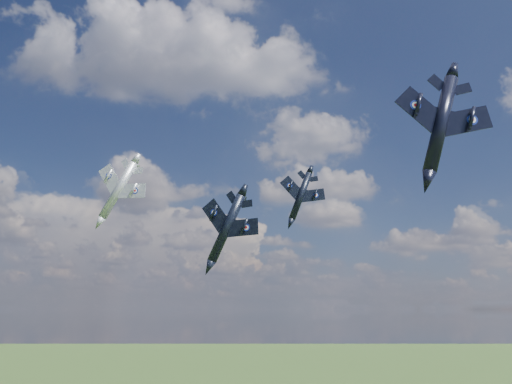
{
  "coord_description": "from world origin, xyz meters",
  "views": [
    {
      "loc": [
        0.82,
        -55.56,
        66.93
      ],
      "look_at": [
        2.43,
        13.26,
        83.18
      ],
      "focal_mm": 35.0,
      "sensor_mm": 36.0,
      "label": 1
    }
  ],
  "objects_px": {
    "jet_lead_navy": "(227,228)",
    "jet_left_silver": "(118,190)",
    "jet_right_navy": "(441,124)",
    "jet_high_navy": "(301,196)"
  },
  "relations": [
    {
      "from": "jet_lead_navy",
      "to": "jet_left_silver",
      "type": "bearing_deg",
      "value": -135.8
    },
    {
      "from": "jet_right_navy",
      "to": "jet_left_silver",
      "type": "height_order",
      "value": "jet_left_silver"
    },
    {
      "from": "jet_right_navy",
      "to": "jet_left_silver",
      "type": "bearing_deg",
      "value": 143.74
    },
    {
      "from": "jet_lead_navy",
      "to": "jet_left_silver",
      "type": "xyz_separation_m",
      "value": [
        -15.4,
        -6.18,
        4.44
      ]
    },
    {
      "from": "jet_high_navy",
      "to": "jet_left_silver",
      "type": "relative_size",
      "value": 1.02
    },
    {
      "from": "jet_right_navy",
      "to": "jet_left_silver",
      "type": "xyz_separation_m",
      "value": [
        -35.22,
        29.39,
        0.96
      ]
    },
    {
      "from": "jet_lead_navy",
      "to": "jet_right_navy",
      "type": "xyz_separation_m",
      "value": [
        19.83,
        -35.57,
        3.49
      ]
    },
    {
      "from": "jet_lead_navy",
      "to": "jet_high_navy",
      "type": "height_order",
      "value": "jet_high_navy"
    },
    {
      "from": "jet_lead_navy",
      "to": "jet_high_navy",
      "type": "xyz_separation_m",
      "value": [
        12.99,
        12.53,
        7.98
      ]
    },
    {
      "from": "jet_lead_navy",
      "to": "jet_high_navy",
      "type": "relative_size",
      "value": 1.2
    }
  ]
}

